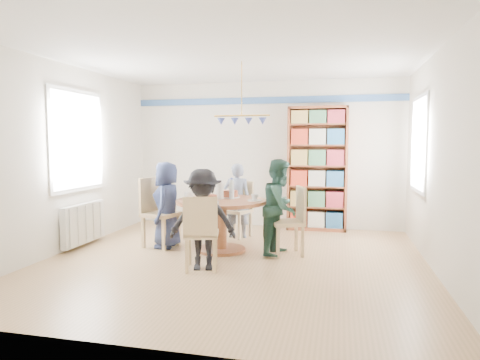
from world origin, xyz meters
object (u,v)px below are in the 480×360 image
(chair_right, at_px, (293,217))
(chair_near, at_px, (201,230))
(person_right, at_px, (280,207))
(person_far, at_px, (237,200))
(chair_left, at_px, (156,209))
(person_left, at_px, (167,205))
(radiator, at_px, (84,223))
(dining_table, at_px, (221,213))
(person_near, at_px, (203,220))
(bookshelf, at_px, (317,170))
(chair_far, at_px, (239,206))

(chair_right, relative_size, chair_near, 1.03)
(person_right, relative_size, person_far, 1.09)
(chair_left, bearing_deg, person_left, -7.25)
(chair_left, relative_size, chair_right, 1.09)
(radiator, xyz_separation_m, dining_table, (2.12, 0.20, 0.21))
(chair_near, relative_size, person_left, 0.72)
(radiator, relative_size, person_left, 0.78)
(radiator, bearing_deg, person_near, -18.93)
(bookshelf, bearing_deg, chair_near, -113.67)
(chair_near, height_order, person_right, person_right)
(chair_near, height_order, person_left, person_left)
(chair_far, bearing_deg, person_right, -50.45)
(person_right, bearing_deg, dining_table, 101.47)
(chair_near, distance_m, bookshelf, 3.16)
(person_far, distance_m, bookshelf, 1.62)
(radiator, xyz_separation_m, bookshelf, (3.38, 2.04, 0.74))
(person_right, bearing_deg, chair_left, 99.51)
(chair_left, bearing_deg, person_far, 39.89)
(chair_left, height_order, person_left, person_left)
(chair_right, relative_size, person_far, 0.78)
(chair_right, relative_size, person_left, 0.74)
(bookshelf, bearing_deg, chair_left, -142.21)
(chair_near, relative_size, person_far, 0.75)
(chair_right, distance_m, chair_far, 1.40)
(chair_far, relative_size, chair_near, 1.00)
(chair_far, height_order, person_right, person_right)
(bookshelf, bearing_deg, chair_far, -145.97)
(person_near, bearing_deg, chair_far, 77.09)
(person_left, height_order, person_far, person_left)
(dining_table, bearing_deg, person_left, 178.01)
(chair_left, relative_size, person_far, 0.85)
(radiator, height_order, person_right, person_right)
(person_left, bearing_deg, radiator, -87.06)
(chair_right, height_order, person_right, person_right)
(person_right, bearing_deg, chair_far, 50.37)
(radiator, distance_m, person_left, 1.31)
(dining_table, bearing_deg, bookshelf, 55.45)
(dining_table, xyz_separation_m, chair_left, (-1.04, 0.05, 0.02))
(person_far, bearing_deg, chair_far, -113.82)
(chair_left, xyz_separation_m, chair_right, (2.08, -0.02, -0.05))
(chair_left, height_order, person_near, person_near)
(chair_right, distance_m, person_right, 0.23)
(dining_table, height_order, chair_right, chair_right)
(person_near, relative_size, bookshelf, 0.57)
(chair_left, relative_size, chair_near, 1.13)
(radiator, bearing_deg, dining_table, 5.36)
(radiator, xyz_separation_m, chair_left, (1.08, 0.25, 0.23))
(chair_right, xyz_separation_m, person_far, (-1.03, 0.90, 0.09))
(dining_table, relative_size, chair_left, 1.24)
(person_left, xyz_separation_m, person_right, (1.71, -0.02, 0.03))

